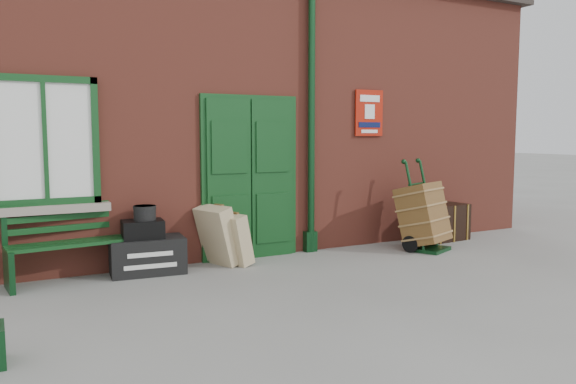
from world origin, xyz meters
TOP-DOWN VIEW (x-y plane):
  - ground at (0.00, 0.00)m, footprint 80.00×80.00m
  - station_building at (-0.00, 3.49)m, footprint 10.30×4.30m
  - bench at (-2.62, 1.32)m, footprint 1.57×0.64m
  - houdini_trunk at (-1.80, 1.25)m, footprint 0.94×0.58m
  - strongbox at (-1.85, 1.25)m, footprint 0.53×0.40m
  - hatbox at (-1.82, 1.25)m, footprint 0.29×0.29m
  - suitcase_back at (-0.86, 1.25)m, footprint 0.57×0.66m
  - suitcase_front at (-0.68, 1.17)m, footprint 0.48×0.58m
  - porter_trolley at (2.21, 0.76)m, footprint 0.86×0.89m
  - dark_trunk at (3.03, 1.25)m, footprint 0.86×0.61m

SIDE VIEW (x-z plane):
  - ground at x=0.00m, z-range 0.00..0.00m
  - houdini_trunk at x=-1.80m, z-range 0.00..0.45m
  - dark_trunk at x=3.03m, z-range 0.00..0.59m
  - suitcase_front at x=-0.68m, z-range 0.00..0.69m
  - suitcase_back at x=-0.86m, z-range 0.00..0.80m
  - bench at x=-2.62m, z-range 0.00..0.95m
  - porter_trolley at x=2.21m, z-range -0.15..1.18m
  - strongbox at x=-1.85m, z-range 0.45..0.67m
  - hatbox at x=-1.82m, z-range 0.67..0.85m
  - station_building at x=0.00m, z-range -0.02..4.34m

